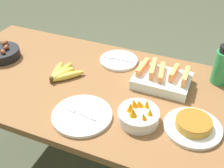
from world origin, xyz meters
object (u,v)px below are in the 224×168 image
at_px(melon_tray, 162,79).
at_px(empty_plate_far_left, 82,115).
at_px(empty_plate_near_front, 119,60).
at_px(fruit_bowl_mango, 138,115).
at_px(banana_bunch, 62,73).
at_px(skillet, 2,53).
at_px(frittata_plate_center, 193,125).
at_px(water_bottle, 223,66).

relative_size(melon_tray, empty_plate_far_left, 1.04).
xyz_separation_m(empty_plate_near_front, fruit_bowl_mango, (0.25, -0.41, 0.03)).
xyz_separation_m(banana_bunch, empty_plate_near_front, (0.22, 0.25, -0.01)).
height_order(banana_bunch, skillet, skillet).
bearing_deg(frittata_plate_center, fruit_bowl_mango, -169.66).
relative_size(melon_tray, empty_plate_near_front, 1.30).
distance_m(melon_tray, empty_plate_far_left, 0.44).
xyz_separation_m(banana_bunch, skillet, (-0.42, 0.03, 0.01)).
distance_m(skillet, frittata_plate_center, 1.12).
xyz_separation_m(melon_tray, empty_plate_near_front, (-0.28, 0.12, -0.03)).
bearing_deg(empty_plate_near_front, banana_bunch, -131.55).
bearing_deg(fruit_bowl_mango, melon_tray, 84.81).
bearing_deg(melon_tray, water_bottle, 27.40).
distance_m(melon_tray, skillet, 0.91).
bearing_deg(banana_bunch, empty_plate_far_left, -44.38).
bearing_deg(empty_plate_near_front, skillet, -161.65).
height_order(melon_tray, empty_plate_far_left, melon_tray).
height_order(skillet, fruit_bowl_mango, fruit_bowl_mango).
height_order(banana_bunch, empty_plate_near_front, banana_bunch).
relative_size(frittata_plate_center, water_bottle, 1.17).
relative_size(empty_plate_near_front, fruit_bowl_mango, 1.20).
xyz_separation_m(banana_bunch, water_bottle, (0.75, 0.26, 0.08)).
bearing_deg(melon_tray, frittata_plate_center, -51.87).
distance_m(banana_bunch, skillet, 0.42).
relative_size(frittata_plate_center, empty_plate_far_left, 0.91).
height_order(skillet, frittata_plate_center, skillet).
bearing_deg(skillet, empty_plate_near_front, -122.88).
bearing_deg(empty_plate_far_left, empty_plate_near_front, 92.28).
bearing_deg(melon_tray, empty_plate_near_front, 157.15).
distance_m(melon_tray, fruit_bowl_mango, 0.29).
xyz_separation_m(frittata_plate_center, fruit_bowl_mango, (-0.22, -0.04, 0.01)).
distance_m(frittata_plate_center, empty_plate_near_front, 0.60).
relative_size(skillet, water_bottle, 1.55).
distance_m(frittata_plate_center, fruit_bowl_mango, 0.23).
bearing_deg(empty_plate_far_left, skillet, 157.85).
height_order(frittata_plate_center, empty_plate_near_front, frittata_plate_center).
height_order(banana_bunch, water_bottle, water_bottle).
relative_size(banana_bunch, frittata_plate_center, 0.84).
height_order(melon_tray, water_bottle, water_bottle).
bearing_deg(frittata_plate_center, water_bottle, 80.50).
relative_size(melon_tray, water_bottle, 1.35).
bearing_deg(frittata_plate_center, melon_tray, 128.13).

